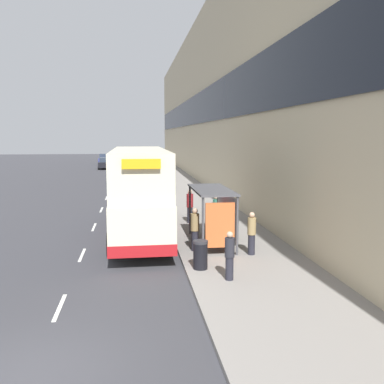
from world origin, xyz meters
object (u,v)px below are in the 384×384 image
Objects in this scene: car_1 at (105,163)px; pedestrian_2 at (230,255)px; double_decker_bus_near at (140,191)px; pedestrian_at_shelter at (216,210)px; car_2 at (105,159)px; pedestrian_4 at (252,233)px; car_0 at (140,173)px; bus_shelter at (217,207)px; litter_bin at (200,255)px; pedestrian_1 at (195,229)px; pedestrian_3 at (190,206)px.

pedestrian_2 reaches higher than car_1.
double_decker_bus_near reaches higher than pedestrian_2.
car_2 is at bearing 99.96° from pedestrian_at_shelter.
double_decker_bus_near is 6.26× the size of pedestrian_4.
car_1 is 51.94m from pedestrian_2.
pedestrian_at_shelter reaches higher than car_1.
double_decker_bus_near is 44.36m from car_1.
pedestrian_2 is at bearing -85.95° from car_0.
bus_shelter is 0.97× the size of car_2.
car_2 is (-5.66, 27.91, 0.02)m from car_0.
bus_shelter reaches higher than pedestrian_2.
bus_shelter is 2.53× the size of pedestrian_2.
litter_bin is at bearing 97.43° from car_1.
bus_shelter is 1.54m from pedestrian_1.
litter_bin is at bearing -104.94° from pedestrian_at_shelter.
double_decker_bus_near is at bearing -140.60° from pedestrian_3.
car_0 is at bearing 95.44° from pedestrian_3.
car_1 is 2.50× the size of pedestrian_4.
pedestrian_4 is (3.99, -31.31, 0.17)m from car_0.
car_1 is (-4.46, 44.11, -1.45)m from double_decker_bus_near.
double_decker_bus_near is at bearing 95.77° from car_1.
pedestrian_2 is at bearing -80.63° from pedestrian_1.
pedestrian_1 is 1.04× the size of pedestrian_4.
double_decker_bus_near is 6.61× the size of pedestrian_2.
double_decker_bus_near reaches higher than car_1.
double_decker_bus_near is 4.62m from pedestrian_at_shelter.
pedestrian_at_shelter is 9.03m from pedestrian_2.
pedestrian_3 reaches higher than pedestrian_at_shelter.
pedestrian_4 is at bearing -22.04° from pedestrian_1.
litter_bin is (-2.03, -7.62, -0.28)m from pedestrian_at_shelter.
car_2 is at bearing 97.29° from pedestrian_1.
bus_shelter is 4.32m from double_decker_bus_near.
pedestrian_at_shelter is at bearing 69.93° from pedestrian_1.
car_1 is 1.01× the size of car_2.
car_0 is at bearing 95.52° from bus_shelter.
pedestrian_4 is (8.88, -48.51, 0.20)m from car_1.
pedestrian_3 is at bearing 85.15° from litter_bin.
car_2 is at bearing 95.45° from double_decker_bus_near.
car_1 is (-7.75, 46.86, -1.04)m from bus_shelter.
bus_shelter is 4.00× the size of litter_bin.
pedestrian_3 is (-0.52, 5.03, -0.78)m from bus_shelter.
car_0 is at bearing 105.86° from car_1.
double_decker_bus_near is (-3.30, 2.75, 0.41)m from bus_shelter.
litter_bin is (7.31, -60.80, -0.22)m from car_2.
car_0 is 32.94m from litter_bin.
double_decker_bus_near is 55.08m from car_2.
bus_shelter is 4.56m from pedestrian_at_shelter.
pedestrian_2 is at bearing 97.42° from car_2.
car_2 is 2.46× the size of pedestrian_4.
car_1 is at bearing 99.39° from bus_shelter.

